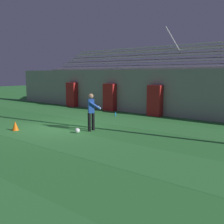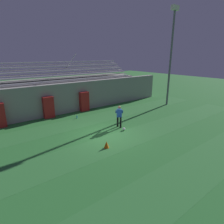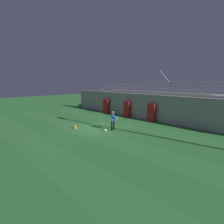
{
  "view_description": "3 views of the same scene",
  "coord_description": "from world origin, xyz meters",
  "px_view_note": "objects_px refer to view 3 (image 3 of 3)",
  "views": [
    {
      "loc": [
        9.52,
        -7.94,
        2.55
      ],
      "look_at": [
        2.46,
        0.92,
        0.88
      ],
      "focal_mm": 42.0,
      "sensor_mm": 36.0,
      "label": 1
    },
    {
      "loc": [
        -6.95,
        -9.69,
        5.25
      ],
      "look_at": [
        0.95,
        0.5,
        1.32
      ],
      "focal_mm": 30.0,
      "sensor_mm": 36.0,
      "label": 2
    },
    {
      "loc": [
        13.18,
        -10.27,
        4.24
      ],
      "look_at": [
        2.19,
        -0.14,
        1.75
      ],
      "focal_mm": 30.0,
      "sensor_mm": 36.0,
      "label": 3
    }
  ],
  "objects_px": {
    "water_bottle": "(129,120)",
    "traffic_cone": "(75,126)",
    "padding_pillar_gate_right": "(152,113)",
    "padding_pillar_far_left": "(106,106)",
    "padding_pillar_gate_left": "(127,109)",
    "soccer_ball": "(105,130)",
    "goalkeeper": "(113,119)"
  },
  "relations": [
    {
      "from": "padding_pillar_gate_left",
      "to": "goalkeeper",
      "type": "xyz_separation_m",
      "value": [
        3.39,
        -5.45,
        0.03
      ]
    },
    {
      "from": "padding_pillar_far_left",
      "to": "water_bottle",
      "type": "height_order",
      "value": "padding_pillar_far_left"
    },
    {
      "from": "padding_pillar_far_left",
      "to": "water_bottle",
      "type": "distance_m",
      "value": 5.87
    },
    {
      "from": "padding_pillar_gate_left",
      "to": "traffic_cone",
      "type": "height_order",
      "value": "padding_pillar_gate_left"
    },
    {
      "from": "padding_pillar_gate_right",
      "to": "water_bottle",
      "type": "height_order",
      "value": "padding_pillar_gate_right"
    },
    {
      "from": "water_bottle",
      "to": "padding_pillar_gate_left",
      "type": "bearing_deg",
      "value": 137.16
    },
    {
      "from": "padding_pillar_gate_left",
      "to": "padding_pillar_far_left",
      "type": "height_order",
      "value": "same"
    },
    {
      "from": "water_bottle",
      "to": "traffic_cone",
      "type": "bearing_deg",
      "value": -100.97
    },
    {
      "from": "goalkeeper",
      "to": "soccer_ball",
      "type": "bearing_deg",
      "value": -101.99
    },
    {
      "from": "padding_pillar_far_left",
      "to": "soccer_ball",
      "type": "xyz_separation_m",
      "value": [
        7.0,
        -6.19,
        -0.82
      ]
    },
    {
      "from": "padding_pillar_gate_right",
      "to": "goalkeeper",
      "type": "distance_m",
      "value": 5.45
    },
    {
      "from": "soccer_ball",
      "to": "water_bottle",
      "type": "xyz_separation_m",
      "value": [
        -1.43,
        4.52,
        0.01
      ]
    },
    {
      "from": "goalkeeper",
      "to": "soccer_ball",
      "type": "distance_m",
      "value": 1.13
    },
    {
      "from": "traffic_cone",
      "to": "padding_pillar_gate_right",
      "type": "bearing_deg",
      "value": 69.3
    },
    {
      "from": "padding_pillar_far_left",
      "to": "traffic_cone",
      "type": "height_order",
      "value": "padding_pillar_far_left"
    },
    {
      "from": "traffic_cone",
      "to": "water_bottle",
      "type": "height_order",
      "value": "traffic_cone"
    },
    {
      "from": "padding_pillar_gate_left",
      "to": "padding_pillar_far_left",
      "type": "relative_size",
      "value": 1.0
    },
    {
      "from": "padding_pillar_far_left",
      "to": "traffic_cone",
      "type": "relative_size",
      "value": 4.42
    },
    {
      "from": "padding_pillar_gate_left",
      "to": "traffic_cone",
      "type": "distance_m",
      "value": 7.63
    },
    {
      "from": "padding_pillar_gate_right",
      "to": "goalkeeper",
      "type": "bearing_deg",
      "value": -91.33
    },
    {
      "from": "padding_pillar_gate_right",
      "to": "soccer_ball",
      "type": "bearing_deg",
      "value": -92.62
    },
    {
      "from": "padding_pillar_gate_left",
      "to": "soccer_ball",
      "type": "xyz_separation_m",
      "value": [
        3.23,
        -6.19,
        -0.82
      ]
    },
    {
      "from": "padding_pillar_gate_right",
      "to": "goalkeeper",
      "type": "relative_size",
      "value": 1.11
    },
    {
      "from": "padding_pillar_gate_left",
      "to": "soccer_ball",
      "type": "height_order",
      "value": "padding_pillar_gate_left"
    },
    {
      "from": "soccer_ball",
      "to": "water_bottle",
      "type": "height_order",
      "value": "water_bottle"
    },
    {
      "from": "padding_pillar_gate_right",
      "to": "padding_pillar_far_left",
      "type": "height_order",
      "value": "same"
    },
    {
      "from": "padding_pillar_gate_right",
      "to": "padding_pillar_far_left",
      "type": "bearing_deg",
      "value": 180.0
    },
    {
      "from": "padding_pillar_far_left",
      "to": "soccer_ball",
      "type": "relative_size",
      "value": 8.44
    },
    {
      "from": "padding_pillar_far_left",
      "to": "soccer_ball",
      "type": "distance_m",
      "value": 9.38
    },
    {
      "from": "padding_pillar_gate_right",
      "to": "padding_pillar_gate_left",
      "type": "bearing_deg",
      "value": 180.0
    },
    {
      "from": "goalkeeper",
      "to": "soccer_ball",
      "type": "relative_size",
      "value": 7.59
    },
    {
      "from": "padding_pillar_far_left",
      "to": "goalkeeper",
      "type": "height_order",
      "value": "padding_pillar_far_left"
    }
  ]
}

